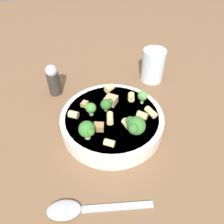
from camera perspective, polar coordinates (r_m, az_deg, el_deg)
name	(u,v)px	position (r m, az deg, el deg)	size (l,w,h in m)	color
ground_plane	(112,127)	(0.51, 0.00, -4.01)	(2.00, 2.00, 0.00)	brown
pasta_bowl	(112,120)	(0.50, 0.00, -2.23)	(0.23, 0.23, 0.04)	silver
broccoli_floret_0	(90,108)	(0.48, -5.77, 1.12)	(0.02, 0.03, 0.03)	#84AD60
broccoli_floret_1	(142,96)	(0.51, 7.96, 4.16)	(0.02, 0.02, 0.03)	#9EC175
broccoli_floret_2	(87,129)	(0.42, -6.44, -4.53)	(0.04, 0.03, 0.04)	#9EC175
broccoli_floret_3	(135,125)	(0.43, 6.08, -3.52)	(0.04, 0.04, 0.04)	#84AD60
broccoli_floret_4	(106,104)	(0.48, -1.47, 2.02)	(0.02, 0.03, 0.03)	#9EC175
rigatoni_0	(110,118)	(0.47, -0.53, -1.64)	(0.01, 0.01, 0.03)	#E0C67F
rigatoni_1	(142,115)	(0.48, 7.89, -0.87)	(0.02, 0.02, 0.02)	#E0C67F
rigatoni_2	(109,143)	(0.42, -0.68, -8.07)	(0.01, 0.01, 0.02)	#E0C67F
rigatoni_3	(131,97)	(0.52, 5.05, 3.93)	(0.02, 0.02, 0.02)	#E0C67F
rigatoni_4	(127,124)	(0.46, 3.94, -3.08)	(0.02, 0.02, 0.02)	#E0C67F
rigatoni_5	(74,115)	(0.48, -10.02, -0.66)	(0.02, 0.02, 0.02)	#E0C67F
rigatoni_6	(109,88)	(0.54, -0.66, 6.21)	(0.02, 0.02, 0.02)	#E0C67F
rigatoni_7	(151,112)	(0.49, 10.11, -0.03)	(0.01, 0.01, 0.03)	#E0C67F
chicken_chunk_0	(99,127)	(0.45, -3.48, -3.91)	(0.02, 0.02, 0.01)	#A87A4C
chicken_chunk_1	(85,104)	(0.51, -7.16, 2.10)	(0.02, 0.01, 0.01)	tan
chicken_chunk_2	(111,100)	(0.51, -0.27, 3.10)	(0.03, 0.03, 0.02)	tan
drinking_glass	(153,67)	(0.65, 10.59, 11.47)	(0.06, 0.06, 0.09)	silver
pepper_shaker	(53,80)	(0.60, -15.08, 8.15)	(0.03, 0.03, 0.09)	#332D28
spoon	(78,209)	(0.41, -8.82, -23.77)	(0.05, 0.18, 0.01)	#B2B2B7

